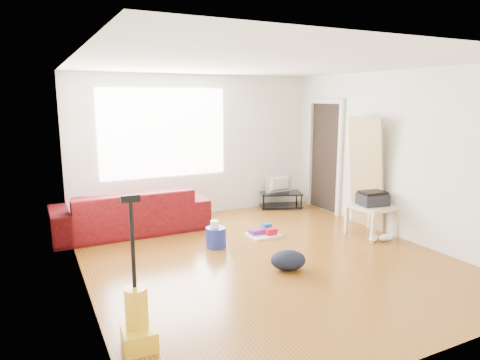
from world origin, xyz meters
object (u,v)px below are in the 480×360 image
cleaning_tray (264,233)px  backpack (288,269)px  tv_stand (281,199)px  vacuum (138,320)px  bucket (216,247)px  side_table (372,210)px  sofa (132,232)px

cleaning_tray → backpack: size_ratio=1.09×
cleaning_tray → backpack: 1.33m
tv_stand → cleaning_tray: (-1.17, -1.39, -0.11)m
vacuum → bucket: bearing=54.4°
tv_stand → vacuum: size_ratio=0.68×
vacuum → backpack: bearing=25.0°
bucket → backpack: 1.24m
side_table → vacuum: size_ratio=0.48×
side_table → cleaning_tray: bearing=155.6°
backpack → tv_stand: bearing=76.6°
tv_stand → cleaning_tray: tv_stand is taller
sofa → vacuum: 3.31m
sofa → side_table: side_table is taller
side_table → bucket: side_table is taller
sofa → backpack: (1.39, -2.40, 0.00)m
sofa → backpack: 2.77m
tv_stand → vacuum: 5.03m
side_table → backpack: bearing=-162.9°
tv_stand → cleaning_tray: size_ratio=1.89×
vacuum → sofa: bearing=81.3°
cleaning_tray → vacuum: size_ratio=0.36×
sofa → side_table: 3.78m
backpack → vacuum: 2.23m
sofa → vacuum: (-0.66, -3.24, 0.24)m
tv_stand → bucket: tv_stand is taller
backpack → bucket: bearing=129.2°
cleaning_tray → sofa: bearing=147.6°
cleaning_tray → tv_stand: bearing=50.0°
sofa → cleaning_tray: bearing=147.6°
sofa → vacuum: bearing=78.5°
vacuum → side_table: bearing=22.7°
tv_stand → bucket: 2.54m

